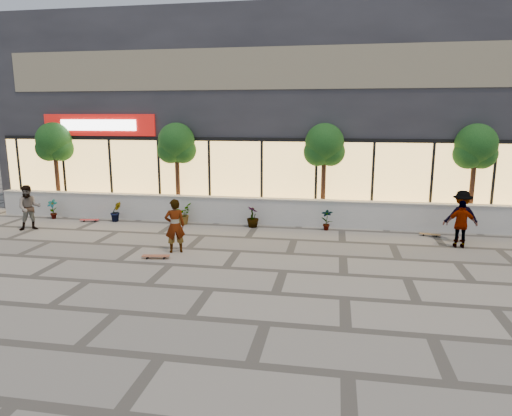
% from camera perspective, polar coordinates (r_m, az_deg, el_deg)
% --- Properties ---
extents(ground, '(80.00, 80.00, 0.00)m').
position_cam_1_polar(ground, '(11.47, -5.78, -10.06)').
color(ground, gray).
rests_on(ground, ground).
extents(planter_wall, '(22.00, 0.42, 1.04)m').
position_cam_1_polar(planter_wall, '(17.88, 0.22, -0.36)').
color(planter_wall, silver).
rests_on(planter_wall, ground).
extents(retail_building, '(24.00, 9.17, 8.50)m').
position_cam_1_polar(retail_building, '(22.93, 2.58, 11.61)').
color(retail_building, '#26252B').
rests_on(retail_building, ground).
extents(shrub_a, '(0.43, 0.29, 0.81)m').
position_cam_1_polar(shrub_a, '(20.60, -24.06, -0.13)').
color(shrub_a, '#123913').
rests_on(shrub_a, ground).
extents(shrub_b, '(0.57, 0.57, 0.81)m').
position_cam_1_polar(shrub_b, '(19.19, -17.10, -0.42)').
color(shrub_b, '#123913').
rests_on(shrub_b, ground).
extents(shrub_c, '(0.68, 0.77, 0.81)m').
position_cam_1_polar(shrub_c, '(18.10, -9.17, -0.75)').
color(shrub_c, '#123913').
rests_on(shrub_c, ground).
extents(shrub_d, '(0.64, 0.64, 0.81)m').
position_cam_1_polar(shrub_d, '(17.40, -0.41, -1.10)').
color(shrub_d, '#123913').
rests_on(shrub_d, ground).
extents(shrub_e, '(0.46, 0.35, 0.81)m').
position_cam_1_polar(shrub_e, '(17.13, 8.84, -1.44)').
color(shrub_e, '#123913').
rests_on(shrub_e, ground).
extents(tree_west, '(1.60, 1.50, 3.92)m').
position_cam_1_polar(tree_west, '(21.60, -23.90, 7.31)').
color(tree_west, '#422417').
rests_on(tree_west, ground).
extents(tree_midwest, '(1.60, 1.50, 3.92)m').
position_cam_1_polar(tree_midwest, '(19.11, -9.91, 7.69)').
color(tree_midwest, '#422417').
rests_on(tree_midwest, ground).
extents(tree_mideast, '(1.60, 1.50, 3.92)m').
position_cam_1_polar(tree_mideast, '(18.00, 8.54, 7.51)').
color(tree_mideast, '#422417').
rests_on(tree_mideast, ground).
extents(tree_east, '(1.60, 1.50, 3.92)m').
position_cam_1_polar(tree_east, '(18.69, 25.76, 6.64)').
color(tree_east, '#422417').
rests_on(tree_east, ground).
extents(skater_center, '(0.73, 0.63, 1.69)m').
position_cam_1_polar(skater_center, '(14.34, -10.11, -2.21)').
color(skater_center, silver).
rests_on(skater_center, ground).
extents(skater_left, '(1.03, 0.98, 1.69)m').
position_cam_1_polar(skater_left, '(18.86, -26.48, 0.03)').
color(skater_left, '#A18368').
rests_on(skater_left, ground).
extents(skater_right_near, '(0.93, 0.44, 1.54)m').
position_cam_1_polar(skater_right_near, '(16.06, 24.29, -1.86)').
color(skater_right_near, silver).
rests_on(skater_right_near, ground).
extents(skater_right_far, '(1.17, 0.71, 1.75)m').
position_cam_1_polar(skater_right_far, '(16.78, 24.27, -0.96)').
color(skater_right_far, maroon).
rests_on(skater_right_far, ground).
extents(skateboard_center, '(0.84, 0.34, 0.10)m').
position_cam_1_polar(skateboard_center, '(14.01, -12.41, -5.88)').
color(skateboard_center, brown).
rests_on(skateboard_center, ground).
extents(skateboard_left, '(0.76, 0.33, 0.09)m').
position_cam_1_polar(skateboard_left, '(19.53, -20.09, -1.41)').
color(skateboard_left, red).
rests_on(skateboard_left, ground).
extents(skateboard_right_near, '(0.72, 0.31, 0.08)m').
position_cam_1_polar(skateboard_right_near, '(17.30, 20.93, -3.09)').
color(skateboard_right_near, olive).
rests_on(skateboard_right_near, ground).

